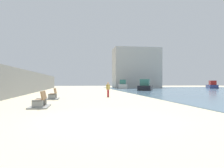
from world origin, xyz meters
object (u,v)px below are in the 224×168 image
(bench_far, at_px, (53,96))
(boat_mid_bay, at_px, (123,85))
(person_walking, at_px, (108,88))
(boat_outer, at_px, (145,86))
(bench_near, at_px, (40,103))
(boat_nearest, at_px, (212,85))

(bench_far, relative_size, boat_mid_bay, 0.44)
(person_walking, xyz_separation_m, boat_outer, (9.19, 16.07, -0.10))
(boat_mid_bay, relative_size, boat_outer, 0.65)
(bench_near, distance_m, boat_nearest, 48.28)
(bench_far, distance_m, boat_nearest, 44.09)
(bench_near, relative_size, boat_outer, 0.29)
(bench_near, relative_size, bench_far, 0.99)
(bench_near, bearing_deg, boat_mid_bay, 70.27)
(person_walking, xyz_separation_m, boat_nearest, (29.05, 25.66, -0.16))
(bench_far, xyz_separation_m, boat_outer, (14.42, 18.13, 0.52))
(bench_far, bearing_deg, person_walking, 21.47)
(bench_far, xyz_separation_m, person_walking, (5.23, 2.06, 0.63))
(boat_outer, bearing_deg, bench_near, -120.73)
(bench_near, xyz_separation_m, boat_outer, (14.48, 24.36, 0.52))
(boat_mid_bay, distance_m, boat_nearest, 21.93)
(person_walking, bearing_deg, boat_mid_bay, 74.85)
(bench_near, height_order, boat_nearest, boat_nearest)
(boat_mid_bay, xyz_separation_m, boat_nearest, (21.92, -0.70, -0.08))
(boat_mid_bay, distance_m, boat_outer, 10.49)
(bench_far, height_order, boat_outer, boat_outer)
(bench_near, height_order, boat_mid_bay, boat_mid_bay)
(person_walking, bearing_deg, bench_far, -158.53)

